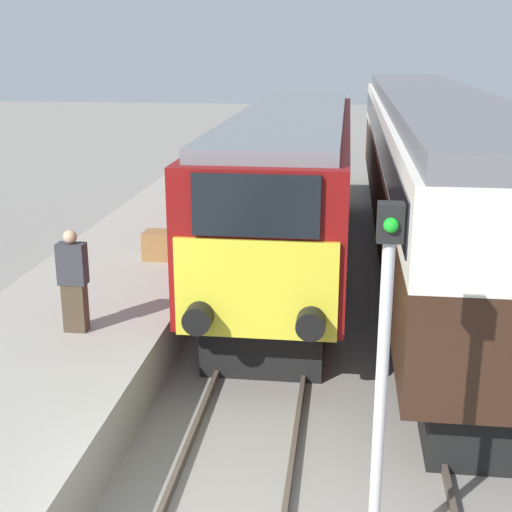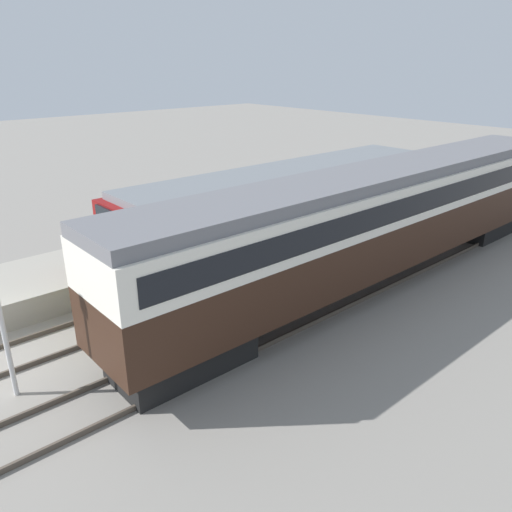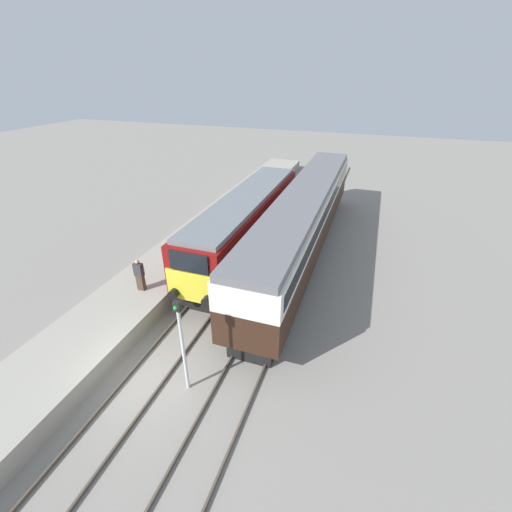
{
  "view_description": "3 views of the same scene",
  "coord_description": "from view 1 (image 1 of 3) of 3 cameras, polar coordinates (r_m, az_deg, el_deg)",
  "views": [
    {
      "loc": [
        1.28,
        -6.14,
        5.33
      ],
      "look_at": [
        0.0,
        3.95,
        2.29
      ],
      "focal_mm": 50.0,
      "sensor_mm": 36.0,
      "label": 1
    },
    {
      "loc": [
        13.06,
        -2.0,
        7.57
      ],
      "look_at": [
        1.7,
        7.95,
        1.6
      ],
      "focal_mm": 35.0,
      "sensor_mm": 36.0,
      "label": 2
    },
    {
      "loc": [
        7.01,
        -7.3,
        10.5
      ],
      "look_at": [
        1.7,
        7.95,
        1.6
      ],
      "focal_mm": 24.0,
      "sensor_mm": 36.0,
      "label": 3
    }
  ],
  "objects": [
    {
      "name": "platform_left",
      "position": [
        15.65,
        -10.18,
        -1.85
      ],
      "size": [
        3.5,
        50.0,
        0.88
      ],
      "color": "#9E998C",
      "rests_on": "ground_plane"
    },
    {
      "name": "rails_near_track",
      "position": [
        12.39,
        0.62,
        -8.5
      ],
      "size": [
        1.51,
        60.0,
        0.14
      ],
      "color": "#4C4238",
      "rests_on": "ground_plane"
    },
    {
      "name": "rails_far_track",
      "position": [
        12.5,
        16.49,
        -8.99
      ],
      "size": [
        1.5,
        60.0,
        0.14
      ],
      "color": "#4C4238",
      "rests_on": "ground_plane"
    },
    {
      "name": "locomotive",
      "position": [
        17.47,
        2.92,
        6.11
      ],
      "size": [
        2.7,
        14.59,
        3.83
      ],
      "color": "black",
      "rests_on": "ground_plane"
    },
    {
      "name": "passenger_carriage",
      "position": [
        18.67,
        13.79,
        7.6
      ],
      "size": [
        2.75,
        20.97,
        4.19
      ],
      "color": "black",
      "rests_on": "ground_plane"
    },
    {
      "name": "person_on_platform",
      "position": [
        11.66,
        -14.39,
        -1.99
      ],
      "size": [
        0.44,
        0.26,
        1.68
      ],
      "color": "#473828",
      "rests_on": "platform_left"
    },
    {
      "name": "signal_post",
      "position": [
        7.04,
        10.08,
        -8.69
      ],
      "size": [
        0.24,
        0.28,
        3.96
      ],
      "color": "silver",
      "rests_on": "ground_plane"
    },
    {
      "name": "luggage_crate",
      "position": [
        15.42,
        -7.65,
        0.87
      ],
      "size": [
        0.7,
        0.56,
        0.6
      ],
      "color": "olive",
      "rests_on": "platform_left"
    }
  ]
}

